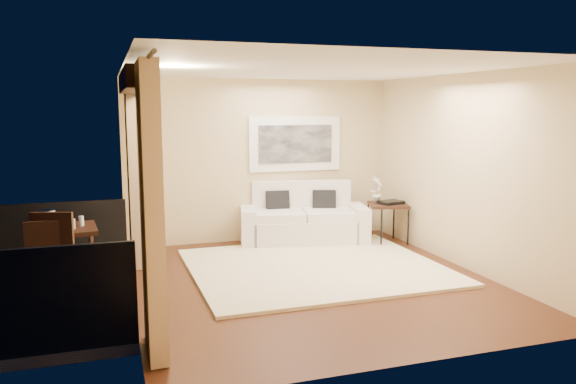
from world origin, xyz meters
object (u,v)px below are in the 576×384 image
bistro_table (65,234)px  balcony_chair_far (57,249)px  sofa (303,221)px  balcony_chair_near (46,260)px  orchid (377,189)px  side_table (388,207)px  ice_bucket (48,218)px

bistro_table → balcony_chair_far: balcony_chair_far is taller
sofa → balcony_chair_near: 4.35m
balcony_chair_near → orchid: bearing=16.9°
balcony_chair_near → sofa: bearing=26.6°
side_table → ice_bucket: 5.21m
sofa → ice_bucket: 4.14m
side_table → orchid: 0.35m
side_table → balcony_chair_far: size_ratio=0.70×
sofa → bistro_table: 3.99m
side_table → balcony_chair_near: size_ratio=0.76×
balcony_chair_far → sofa: bearing=-135.1°
orchid → balcony_chair_near: 5.28m
bistro_table → ice_bucket: (-0.19, 0.11, 0.18)m
balcony_chair_near → bistro_table: bearing=66.3°
bistro_table → balcony_chair_near: balcony_chair_near is taller
balcony_chair_far → orchid: bearing=-144.8°
sofa → ice_bucket: bearing=-145.1°
balcony_chair_near → ice_bucket: (-0.01, 0.58, 0.35)m
sofa → bistro_table: sofa is taller
orchid → balcony_chair_far: orchid is taller
side_table → balcony_chair_near: bearing=-161.8°
sofa → balcony_chair_far: balcony_chair_far is taller
side_table → balcony_chair_near: (-5.08, -1.67, -0.03)m
bistro_table → sofa: bearing=25.4°
orchid → bistro_table: bearing=-164.2°
bistro_table → balcony_chair_far: (-0.08, -0.24, -0.12)m
balcony_chair_far → balcony_chair_near: 0.25m
orchid → balcony_chair_near: orchid is taller
orchid → balcony_chair_far: (-4.85, -1.60, -0.26)m
side_table → bistro_table: size_ratio=0.91×
bistro_table → orchid: bearing=15.8°
sofa → orchid: 1.34m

